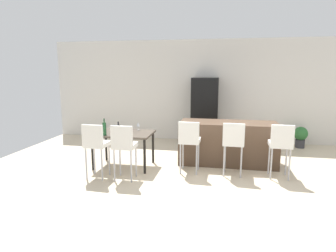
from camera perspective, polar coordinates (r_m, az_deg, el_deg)
The scene contains 14 objects.
ground_plane at distance 5.90m, azimuth 9.41°, elevation -9.35°, with size 10.00×10.00×0.00m, color beige.
back_wall at distance 8.55m, azimuth 10.18°, elevation 6.74°, with size 10.00×0.12×2.90m, color silver.
kitchen_island at distance 6.53m, azimuth 11.59°, elevation -3.24°, with size 2.09×0.81×0.92m, color #4C3828.
bar_chair_left at distance 5.74m, azimuth 4.21°, elevation -2.51°, with size 0.41×0.41×1.05m.
bar_chair_middle at distance 5.72m, azimuth 12.70°, elevation -2.81°, with size 0.42×0.42×1.05m.
bar_chair_right at distance 5.81m, azimuth 21.22°, elevation -3.05°, with size 0.41×0.41×1.05m.
dining_table at distance 6.21m, azimuth -8.69°, elevation -1.92°, with size 1.22×0.83×0.74m.
dining_chair_near at distance 5.60m, azimuth -14.00°, elevation -3.13°, with size 0.42×0.42×1.05m.
dining_chair_far at distance 5.40m, azimuth -8.64°, elevation -3.44°, with size 0.41×0.41×1.05m.
wine_bottle_corner at distance 5.97m, azimuth -12.34°, elevation -0.51°, with size 0.08×0.08×0.34m.
wine_bottle_far at distance 5.92m, azimuth -9.68°, elevation -0.75°, with size 0.07×0.07×0.28m.
wine_glass_left at distance 6.39m, azimuth -5.86°, elevation 0.32°, with size 0.07×0.07×0.17m.
refrigerator at distance 8.18m, azimuth 7.19°, elevation 2.92°, with size 0.72×0.68×1.84m, color black.
potted_plant at distance 8.51m, azimuth 24.50°, elevation -1.73°, with size 0.36×0.36×0.56m.
Camera 1 is at (0.07, -5.55, 1.99)m, focal length 31.15 mm.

